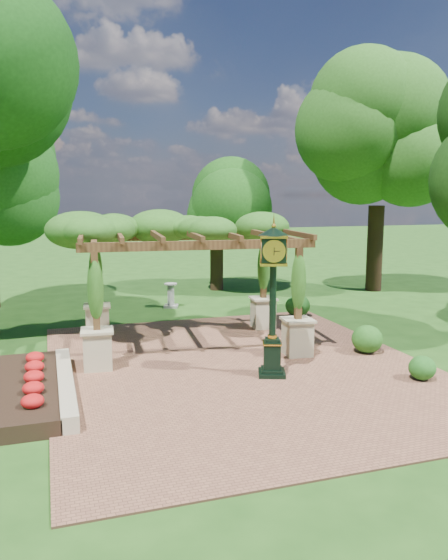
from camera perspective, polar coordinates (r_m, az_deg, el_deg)
name	(u,v)px	position (r m, az deg, el deg)	size (l,w,h in m)	color
ground	(254,380)	(14.13, 3.20, -10.35)	(120.00, 120.00, 0.00)	#1E4714
brick_plaza	(241,367)	(15.01, 1.80, -9.10)	(10.00, 12.00, 0.04)	brown
border_wall	(66,385)	(13.67, -16.21, -10.49)	(0.35, 5.00, 0.40)	#C6B793
flower_bed	(25,390)	(13.69, -20.04, -10.74)	(1.50, 5.00, 0.36)	red
pedestal_clock	(273,287)	(13.82, 5.14, -0.76)	(0.99, 0.99, 3.91)	black
pergola	(191,237)	(16.49, -3.51, 4.46)	(6.91, 4.69, 4.13)	#BDB48C
sundial	(171,297)	(22.89, -5.58, -1.76)	(0.71, 0.71, 1.02)	gray
shrub_front	(422,368)	(14.78, 20.01, -8.62)	(0.68, 0.68, 0.61)	#1E5819
shrub_mid	(367,339)	(16.71, 14.74, -5.99)	(0.91, 0.91, 0.82)	#215718
shrub_back	(298,306)	(21.08, 7.71, -2.67)	(0.94, 0.94, 0.85)	#215E1B
tree_north	(217,197)	(26.71, -0.78, 8.69)	(3.68, 3.68, 6.67)	#322214
tree_east_far	(380,137)	(27.65, 15.95, 14.17)	(5.58, 5.58, 10.71)	black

